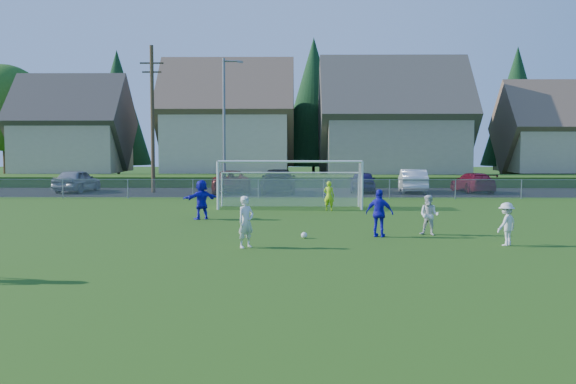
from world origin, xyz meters
The scene contains 22 objects.
ground centered at (0.00, 0.00, 0.00)m, with size 160.00×160.00×0.00m, color #193D0C.
asphalt_lot centered at (0.00, 27.50, 0.01)m, with size 60.00×60.00×0.00m, color black.
grass_embankment centered at (0.00, 35.00, 0.40)m, with size 70.00×6.00×0.80m, color #1E420F.
soccer_ball centered at (0.61, 4.64, 0.11)m, with size 0.22×0.22×0.22m, color white.
player_white_a centered at (-1.28, 2.47, 0.83)m, with size 0.61×0.40×1.66m, color silver.
player_white_b centered at (5.18, 5.50, 0.74)m, with size 0.72×0.56×1.47m, color silver.
player_white_c centered at (7.22, 3.03, 0.71)m, with size 0.92×0.53×1.42m, color silver.
player_blue_a centered at (3.31, 5.02, 0.85)m, with size 1.00×0.42×1.71m, color #1914BE.
player_blue_b centered at (-3.87, 10.64, 0.87)m, with size 1.62×0.52×1.75m, color #1914BE.
goalkeeper centered at (1.96, 14.59, 0.74)m, with size 0.54×0.35×1.48m, color #A8E21A.
car_a centered at (-14.89, 27.37, 0.79)m, with size 1.86×4.63×1.58m, color #919398.
car_c centered at (-4.17, 26.83, 0.77)m, with size 2.55×5.52×1.53m, color #5F0D0A.
car_d centered at (-0.90, 26.27, 0.82)m, with size 2.30×5.67×1.64m, color black.
car_e centered at (4.89, 27.37, 0.73)m, with size 1.73×4.31×1.47m, color #1A1447.
car_f centered at (8.32, 27.31, 0.80)m, with size 1.69×4.84×1.60m, color white.
car_g centered at (12.46, 27.41, 0.68)m, with size 1.90×4.68×1.36m, color maroon.
soccer_goal centered at (0.00, 16.05, 1.63)m, with size 7.42×1.90×2.50m.
chainlink_fence centered at (0.00, 22.00, 0.63)m, with size 52.06×0.06×1.20m.
streetlight centered at (-4.45, 26.00, 4.84)m, with size 1.38×0.18×9.00m.
utility_pole centered at (-9.50, 27.00, 5.15)m, with size 1.60×0.26×10.00m.
houses_row centered at (1.97, 42.46, 7.33)m, with size 53.90×11.45×13.27m.
tree_row centered at (1.04, 48.74, 6.91)m, with size 65.98×12.36×13.80m.
Camera 1 is at (0.36, -18.94, 3.32)m, focal length 42.00 mm.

